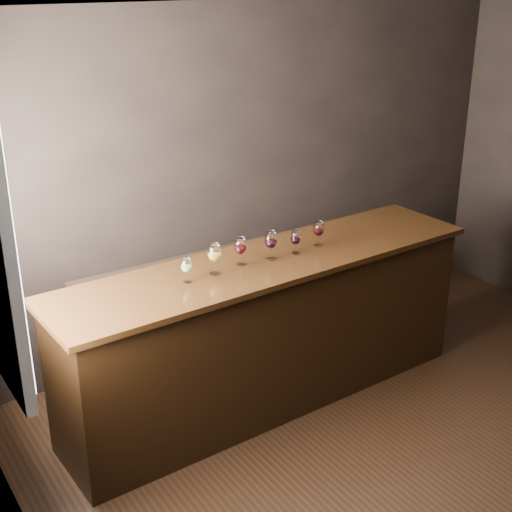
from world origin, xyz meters
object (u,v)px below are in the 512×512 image
glass_amber (215,254)px  glass_red_d (319,229)px  glass_red_c (296,238)px  glass_red_a (240,247)px  back_bar_shelf (219,306)px  glass_white (186,266)px  glass_red_b (271,241)px  bar_counter (268,334)px

glass_amber → glass_red_d: glass_amber is taller
glass_amber → glass_red_c: glass_amber is taller
glass_red_a → back_bar_shelf: bearing=70.8°
glass_white → glass_red_b: 0.67m
glass_red_a → glass_amber: bearing=-170.0°
back_bar_shelf → glass_red_a: 1.16m
glass_red_c → glass_white: bearing=-178.9°
back_bar_shelf → glass_red_c: glass_red_c is taller
glass_white → glass_red_d: glass_red_d is taller
glass_white → glass_red_c: (0.88, 0.02, 0.01)m
glass_red_d → glass_amber: bearing=-177.9°
back_bar_shelf → glass_red_a: glass_red_a is taller
bar_counter → glass_red_c: (0.22, -0.01, 0.71)m
glass_white → glass_amber: 0.22m
back_bar_shelf → glass_red_c: (0.17, -0.81, 0.82)m
glass_white → glass_red_b: (0.67, 0.02, 0.03)m
glass_amber → glass_red_a: bearing=10.0°
bar_counter → glass_white: 0.96m
glass_amber → glass_red_a: (0.22, 0.04, -0.01)m
glass_amber → glass_red_a: glass_amber is taller
glass_red_d → glass_red_c: bearing=-172.0°
glass_amber → glass_red_a: 0.23m
bar_counter → glass_red_b: (0.01, -0.00, 0.73)m
bar_counter → glass_red_c: glass_red_c is taller
bar_counter → glass_red_a: bearing=169.9°
back_bar_shelf → glass_amber: 1.27m
bar_counter → glass_red_a: 0.75m
glass_red_a → glass_red_b: (0.23, -0.03, 0.01)m
back_bar_shelf → glass_red_d: 1.20m
glass_amber → glass_red_a: size_ratio=1.08×
bar_counter → glass_red_d: size_ratio=16.66×
glass_red_b → glass_red_d: 0.44m
glass_red_d → glass_red_b: bearing=-176.7°
glass_red_b → back_bar_shelf: bearing=87.1°
glass_red_a → glass_red_c: glass_red_a is taller
back_bar_shelf → glass_white: bearing=-130.8°
glass_red_a → glass_red_c: 0.44m
glass_white → glass_red_b: size_ratio=0.81×
glass_red_a → glass_red_c: (0.43, -0.04, -0.02)m
back_bar_shelf → glass_red_c: size_ratio=13.70×
back_bar_shelf → glass_red_d: (0.40, -0.77, 0.83)m
glass_red_c → glass_red_d: (0.23, 0.03, 0.01)m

